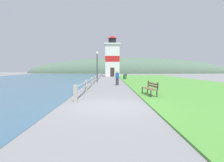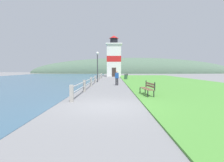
{
  "view_description": "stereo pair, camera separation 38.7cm",
  "coord_description": "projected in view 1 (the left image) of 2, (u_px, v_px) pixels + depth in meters",
  "views": [
    {
      "loc": [
        0.02,
        -8.08,
        1.75
      ],
      "look_at": [
        0.29,
        12.54,
        0.3
      ],
      "focal_mm": 28.0,
      "sensor_mm": 36.0,
      "label": 1
    },
    {
      "loc": [
        0.4,
        -8.08,
        1.75
      ],
      "look_at": [
        0.29,
        12.54,
        0.3
      ],
      "focal_mm": 28.0,
      "sensor_mm": 36.0,
      "label": 2
    }
  ],
  "objects": [
    {
      "name": "person_strolling",
      "position": [
        117.0,
        77.0,
        18.46
      ],
      "size": [
        0.4,
        0.25,
        1.54
      ],
      "rotation": [
        0.0,
        0.0,
        1.44
      ],
      "color": "#28282D",
      "rests_on": "ground_plane"
    },
    {
      "name": "seawall_railing",
      "position": [
        95.0,
        79.0,
        21.38
      ],
      "size": [
        0.18,
        24.78,
        0.9
      ],
      "color": "#A8A399",
      "rests_on": "ground_plane"
    },
    {
      "name": "distant_hillside",
      "position": [
        130.0,
        73.0,
        68.25
      ],
      "size": [
        80.0,
        16.0,
        12.0
      ],
      "color": "#4C6651",
      "rests_on": "ground_plane"
    },
    {
      "name": "lighthouse",
      "position": [
        112.0,
        58.0,
        39.79
      ],
      "size": [
        3.61,
        3.61,
        9.27
      ],
      "color": "white",
      "rests_on": "ground_plane"
    },
    {
      "name": "water_strip",
      "position": [
        1.0,
        82.0,
        23.01
      ],
      "size": [
        24.0,
        72.28,
        0.01
      ],
      "color": "#385B75",
      "rests_on": "ground_plane"
    },
    {
      "name": "grass_verge",
      "position": [
        168.0,
        82.0,
        23.3
      ],
      "size": [
        12.0,
        45.18,
        0.06
      ],
      "color": "#4C8E38",
      "rests_on": "ground_plane"
    },
    {
      "name": "lamp_post",
      "position": [
        97.0,
        61.0,
        22.75
      ],
      "size": [
        0.36,
        0.36,
        3.96
      ],
      "color": "#333338",
      "rests_on": "ground_plane"
    },
    {
      "name": "ground_plane",
      "position": [
        109.0,
        106.0,
        8.18
      ],
      "size": [
        160.0,
        160.0,
        0.0
      ],
      "primitive_type": "plane",
      "color": "slate"
    },
    {
      "name": "park_bench_midway",
      "position": [
        125.0,
        76.0,
        30.43
      ],
      "size": [
        0.48,
        1.79,
        0.94
      ],
      "rotation": [
        0.0,
        0.0,
        3.14
      ],
      "color": "brown",
      "rests_on": "ground_plane"
    },
    {
      "name": "trash_bin",
      "position": [
        125.0,
        77.0,
        28.37
      ],
      "size": [
        0.54,
        0.54,
        0.84
      ],
      "color": "#2D5138",
      "rests_on": "ground_plane"
    },
    {
      "name": "park_bench_near",
      "position": [
        150.0,
        88.0,
        11.26
      ],
      "size": [
        0.67,
        1.83,
        0.94
      ],
      "rotation": [
        0.0,
        0.0,
        3.25
      ],
      "color": "brown",
      "rests_on": "ground_plane"
    }
  ]
}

